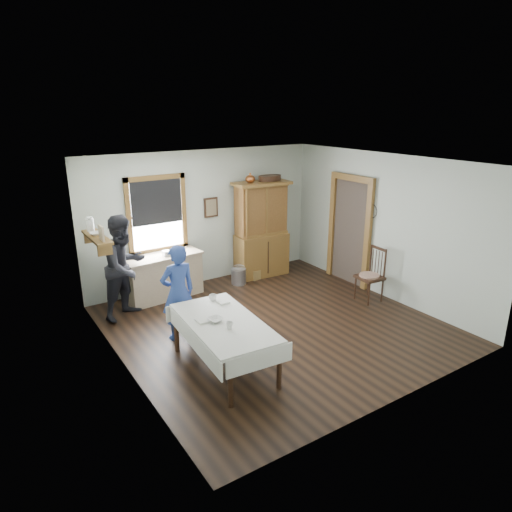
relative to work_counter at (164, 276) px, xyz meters
name	(u,v)px	position (x,y,z in m)	size (l,w,h in m)	color
room	(276,249)	(1.08, -2.13, 0.93)	(5.01, 5.01, 2.70)	black
window	(157,211)	(0.08, 0.33, 1.20)	(1.18, 0.07, 1.48)	white
doorway	(350,227)	(3.54, -1.28, 0.74)	(0.09, 1.14, 2.22)	#43382F
wall_shelf	(96,235)	(-1.29, -0.59, 1.15)	(0.24, 1.00, 0.44)	brown
framed_picture	(211,208)	(1.23, 0.33, 1.13)	(0.30, 0.04, 0.40)	#372013
rug_beater	(372,205)	(3.53, -1.83, 1.30)	(0.27, 0.27, 0.01)	black
work_counter	(164,276)	(0.00, 0.00, 0.00)	(1.48, 0.56, 0.85)	tan
china_hutch	(262,230)	(2.25, 0.02, 0.59)	(1.19, 0.56, 2.02)	brown
dining_table	(224,345)	(-0.27, -2.81, -0.06)	(0.96, 1.82, 0.73)	silver
spindle_chair	(370,275)	(3.16, -2.24, 0.09)	(0.47, 0.47, 1.03)	#372013
pail	(239,276)	(1.55, -0.18, -0.26)	(0.31, 0.31, 0.33)	#9B9DA3
wicker_basket	(256,273)	(2.04, -0.10, -0.32)	(0.35, 0.24, 0.20)	#9C8046
woman_blue	(178,296)	(-0.41, -1.64, 0.29)	(0.52, 0.34, 1.42)	navy
figure_dark	(125,270)	(-0.83, -0.41, 0.41)	(0.81, 0.63, 1.67)	black
table_cup_a	(213,297)	(-0.06, -2.11, 0.35)	(0.11, 0.11, 0.09)	silver
table_cup_b	(229,325)	(-0.31, -3.04, 0.35)	(0.10, 0.10, 0.09)	silver
table_bowl	(215,319)	(-0.36, -2.75, 0.33)	(0.23, 0.23, 0.06)	silver
counter_book	(171,254)	(0.15, -0.07, 0.43)	(0.16, 0.21, 0.02)	#786A50
counter_bowl	(173,253)	(0.19, -0.05, 0.45)	(0.19, 0.19, 0.06)	silver
shelf_bowl	(96,234)	(-1.29, -0.58, 1.17)	(0.22, 0.22, 0.05)	silver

